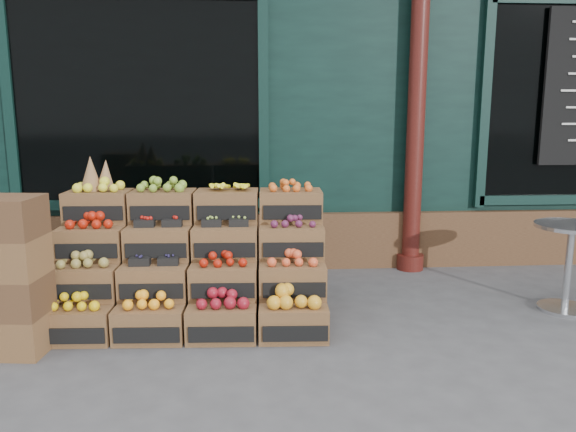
{
  "coord_description": "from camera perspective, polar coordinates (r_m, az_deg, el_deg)",
  "views": [
    {
      "loc": [
        -0.5,
        -3.64,
        1.68
      ],
      "look_at": [
        -0.2,
        0.7,
        0.85
      ],
      "focal_mm": 35.0,
      "sensor_mm": 36.0,
      "label": 1
    }
  ],
  "objects": [
    {
      "name": "ground",
      "position": [
        4.04,
        3.62,
        -13.8
      ],
      "size": [
        60.0,
        60.0,
        0.0
      ],
      "primitive_type": "plane",
      "color": "#464649",
      "rests_on": "ground"
    },
    {
      "name": "shop_facade",
      "position": [
        8.79,
        -0.67,
        15.46
      ],
      "size": [
        12.0,
        6.24,
        4.8
      ],
      "color": "black",
      "rests_on": "ground"
    },
    {
      "name": "crate_display",
      "position": [
        4.61,
        -9.66,
        -5.41
      ],
      "size": [
        2.14,
        1.1,
        1.31
      ],
      "rotation": [
        0.0,
        0.0,
        -0.04
      ],
      "color": "brown",
      "rests_on": "ground"
    },
    {
      "name": "spare_crates",
      "position": [
        4.34,
        -26.98,
        -5.46
      ],
      "size": [
        0.59,
        0.44,
        1.1
      ],
      "rotation": [
        0.0,
        0.0,
        -0.11
      ],
      "color": "brown",
      "rests_on": "ground"
    },
    {
      "name": "bistro_table",
      "position": [
        5.25,
        26.66,
        -3.75
      ],
      "size": [
        0.59,
        0.59,
        0.75
      ],
      "rotation": [
        0.0,
        0.0,
        0.06
      ],
      "color": "silver",
      "rests_on": "ground"
    },
    {
      "name": "shopkeeper",
      "position": [
        6.63,
        -16.53,
        4.67
      ],
      "size": [
        0.83,
        0.63,
        2.05
      ],
      "primitive_type": "imported",
      "rotation": [
        0.0,
        0.0,
        2.93
      ],
      "color": "#1F6D3A",
      "rests_on": "ground"
    }
  ]
}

